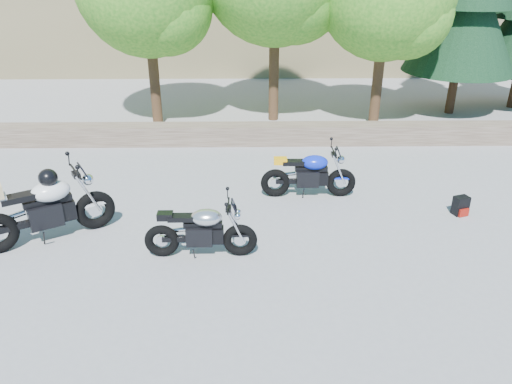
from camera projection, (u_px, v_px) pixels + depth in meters
ground at (244, 263)px, 7.73m from camera, size 90.00×90.00×0.00m
stone_wall at (246, 134)px, 12.60m from camera, size 22.00×0.55×0.50m
silver_bike at (201, 232)px, 7.76m from camera, size 1.77×0.56×0.89m
white_bike at (44, 207)px, 8.12m from camera, size 2.02×1.30×1.25m
blue_bike at (309, 175)px, 9.72m from camera, size 1.87×0.59×0.94m
backpack at (461, 206)px, 9.14m from camera, size 0.31×0.29×0.35m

